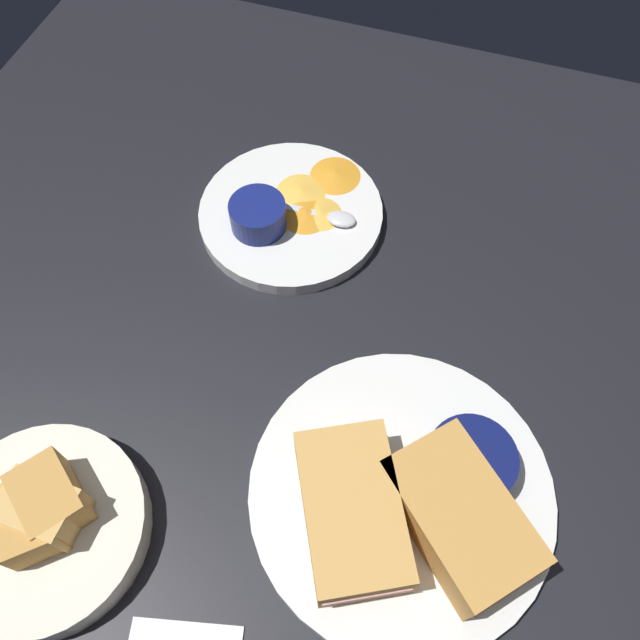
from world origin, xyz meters
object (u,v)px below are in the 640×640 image
(ramekin_dark_sauce, at_px, (469,463))
(spoon_by_dark_ramekin, at_px, (412,506))
(ramekin_light_gravy, at_px, (258,214))
(bread_basket_rear, at_px, (43,523))
(sandwich_half_near, at_px, (352,511))
(spoon_by_gravy_ramekin, at_px, (330,217))
(sandwich_half_far, at_px, (459,516))
(plate_chips_companion, at_px, (291,214))
(plate_sandwich_main, at_px, (401,493))

(ramekin_dark_sauce, xyz_separation_m, spoon_by_dark_ramekin, (-0.05, 0.04, -0.02))
(ramekin_dark_sauce, bearing_deg, ramekin_light_gravy, 53.81)
(spoon_by_dark_ramekin, xyz_separation_m, ramekin_light_gravy, (0.24, 0.23, 0.01))
(ramekin_dark_sauce, xyz_separation_m, bread_basket_rear, (-0.16, 0.32, -0.01))
(sandwich_half_near, distance_m, spoon_by_gravy_ramekin, 0.32)
(spoon_by_gravy_ramekin, relative_size, bread_basket_rear, 0.57)
(sandwich_half_far, xyz_separation_m, spoon_by_dark_ramekin, (0.00, 0.04, -0.02))
(sandwich_half_near, height_order, plate_chips_companion, sandwich_half_near)
(bread_basket_rear, bearing_deg, plate_sandwich_main, -66.08)
(plate_chips_companion, bearing_deg, spoon_by_dark_ramekin, -142.84)
(sandwich_half_far, xyz_separation_m, ramekin_dark_sauce, (0.05, 0.00, -0.00))
(sandwich_half_near, relative_size, sandwich_half_far, 1.02)
(spoon_by_gravy_ramekin, bearing_deg, sandwich_half_far, -144.26)
(ramekin_dark_sauce, height_order, spoon_by_dark_ramekin, ramekin_dark_sauce)
(sandwich_half_far, distance_m, spoon_by_dark_ramekin, 0.04)
(sandwich_half_far, bearing_deg, bread_basket_rear, 108.67)
(sandwich_half_near, height_order, spoon_by_gravy_ramekin, sandwich_half_near)
(ramekin_light_gravy, bearing_deg, ramekin_dark_sauce, -126.19)
(spoon_by_dark_ramekin, relative_size, plate_chips_companion, 0.43)
(plate_sandwich_main, height_order, sandwich_half_far, sandwich_half_far)
(sandwich_half_far, xyz_separation_m, plate_chips_companion, (0.28, 0.24, -0.03))
(spoon_by_gravy_ramekin, bearing_deg, spoon_by_dark_ramekin, -149.44)
(plate_sandwich_main, distance_m, sandwich_half_near, 0.06)
(sandwich_half_far, xyz_separation_m, bread_basket_rear, (-0.11, 0.32, -0.02))
(sandwich_half_near, bearing_deg, spoon_by_dark_ramekin, -61.99)
(bread_basket_rear, bearing_deg, plate_chips_companion, -11.71)
(spoon_by_gravy_ramekin, bearing_deg, ramekin_light_gravy, 114.46)
(plate_sandwich_main, relative_size, plate_chips_companion, 1.30)
(ramekin_light_gravy, relative_size, spoon_by_gravy_ramekin, 0.61)
(sandwich_half_far, bearing_deg, spoon_by_gravy_ramekin, 35.74)
(ramekin_dark_sauce, bearing_deg, plate_chips_companion, 46.95)
(plate_chips_companion, height_order, spoon_by_gravy_ramekin, spoon_by_gravy_ramekin)
(plate_sandwich_main, distance_m, plate_chips_companion, 0.33)
(plate_sandwich_main, xyz_separation_m, ramekin_light_gravy, (0.23, 0.22, 0.03))
(ramekin_dark_sauce, bearing_deg, plate_sandwich_main, 126.44)
(sandwich_half_far, xyz_separation_m, ramekin_light_gravy, (0.24, 0.27, -0.01))
(spoon_by_dark_ramekin, relative_size, spoon_by_gravy_ramekin, 0.88)
(ramekin_light_gravy, height_order, spoon_by_gravy_ramekin, ramekin_light_gravy)
(spoon_by_dark_ramekin, height_order, plate_chips_companion, spoon_by_dark_ramekin)
(sandwich_half_near, relative_size, spoon_by_gravy_ramekin, 1.52)
(spoon_by_dark_ramekin, bearing_deg, sandwich_half_near, 118.01)
(ramekin_dark_sauce, bearing_deg, sandwich_half_far, -179.09)
(ramekin_dark_sauce, height_order, plate_chips_companion, ramekin_dark_sauce)
(sandwich_half_far, height_order, spoon_by_dark_ramekin, sandwich_half_far)
(plate_sandwich_main, bearing_deg, spoon_by_dark_ramekin, -132.29)
(ramekin_dark_sauce, relative_size, ramekin_light_gravy, 1.25)
(sandwich_half_far, bearing_deg, spoon_by_dark_ramekin, 87.08)
(sandwich_half_far, relative_size, spoon_by_dark_ramekin, 1.70)
(ramekin_dark_sauce, xyz_separation_m, ramekin_light_gravy, (0.20, 0.27, -0.00))
(spoon_by_dark_ramekin, height_order, spoon_by_gravy_ramekin, same)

